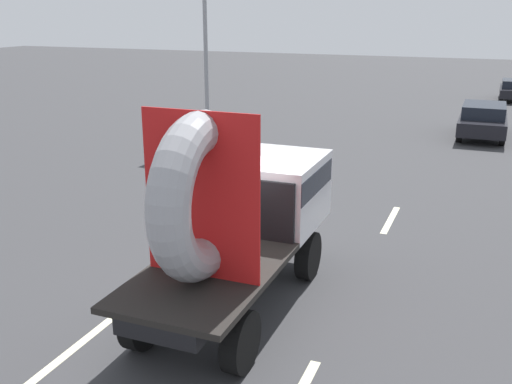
% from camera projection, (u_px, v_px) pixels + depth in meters
% --- Properties ---
extents(ground_plane, '(120.00, 120.00, 0.00)m').
position_uv_depth(ground_plane, '(225.00, 293.00, 11.07)').
color(ground_plane, '#38383A').
extents(flatbed_truck, '(2.02, 5.45, 3.76)m').
position_uv_depth(flatbed_truck, '(244.00, 207.00, 10.39)').
color(flatbed_truck, black).
rests_on(flatbed_truck, ground_plane).
extents(distant_sedan, '(1.84, 4.30, 1.40)m').
position_uv_depth(distant_sedan, '(483.00, 119.00, 24.34)').
color(distant_sedan, black).
rests_on(distant_sedan, ground_plane).
extents(traffic_light, '(0.42, 0.36, 6.72)m').
position_uv_depth(traffic_light, '(205.00, 32.00, 22.38)').
color(traffic_light, gray).
rests_on(traffic_light, ground_plane).
extents(lane_dash_left_near, '(0.16, 2.77, 0.01)m').
position_uv_depth(lane_dash_left_near, '(87.00, 338.00, 9.55)').
color(lane_dash_left_near, beige).
rests_on(lane_dash_left_near, ground_plane).
extents(lane_dash_left_far, '(0.16, 2.90, 0.01)m').
position_uv_depth(lane_dash_left_far, '(268.00, 195.00, 16.94)').
color(lane_dash_left_far, beige).
rests_on(lane_dash_left_far, ground_plane).
extents(lane_dash_right_far, '(0.16, 2.12, 0.01)m').
position_uv_depth(lane_dash_right_far, '(391.00, 220.00, 14.93)').
color(lane_dash_right_far, beige).
rests_on(lane_dash_right_far, ground_plane).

